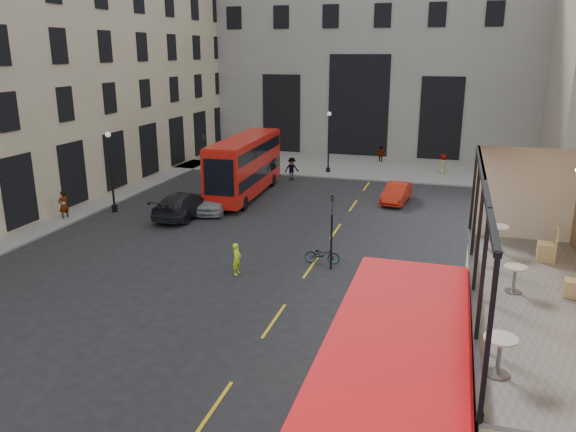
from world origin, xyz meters
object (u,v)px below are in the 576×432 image
(bicycle, at_px, (322,255))
(pedestrian_e, at_px, (64,205))
(car_c, at_px, (184,204))
(cyclist, at_px, (237,259))
(bus_far, at_px, (245,163))
(cafe_table_far, at_px, (497,234))
(traffic_light_near, at_px, (332,222))
(cafe_table_near, at_px, (500,350))
(cafe_chair_c, at_px, (573,287))
(cafe_table_mid, at_px, (515,275))
(car_b, at_px, (397,193))
(street_lamp_a, at_px, (112,177))
(pedestrian_c, at_px, (381,155))
(traffic_light_far, at_px, (204,152))
(pedestrian_a, at_px, (212,173))
(street_lamp_b, at_px, (329,146))
(cafe_chair_d, at_px, (547,250))
(car_a, at_px, (213,201))
(pedestrian_b, at_px, (292,169))
(pedestrian_d, at_px, (443,164))

(bicycle, height_order, pedestrian_e, pedestrian_e)
(car_c, relative_size, cyclist, 3.59)
(bus_far, distance_m, cyclist, 15.24)
(car_c, distance_m, cafe_table_far, 23.50)
(traffic_light_near, xyz_separation_m, cafe_table_near, (6.35, -15.46, 2.68))
(cyclist, distance_m, cafe_chair_c, 16.22)
(car_c, xyz_separation_m, cafe_table_mid, (17.98, -17.78, 4.24))
(car_b, relative_size, cafe_table_far, 5.33)
(street_lamp_a, height_order, pedestrian_c, street_lamp_a)
(traffic_light_far, xyz_separation_m, cafe_table_near, (20.35, -31.46, 2.68))
(car_b, relative_size, pedestrian_a, 2.31)
(cafe_table_mid, bearing_deg, pedestrian_a, 126.77)
(car_c, xyz_separation_m, pedestrian_a, (-2.05, 9.01, 0.10))
(traffic_light_near, height_order, traffic_light_far, same)
(street_lamp_b, bearing_deg, cafe_chair_d, -67.09)
(pedestrian_e, xyz_separation_m, cafe_table_mid, (24.95, -14.96, 4.11))
(bus_far, relative_size, cafe_table_near, 14.36)
(cafe_table_mid, bearing_deg, cafe_table_far, 94.46)
(cafe_table_far, bearing_deg, cafe_table_mid, -85.54)
(car_a, xyz_separation_m, pedestrian_c, (8.54, 20.04, 0.07))
(traffic_light_near, xyz_separation_m, pedestrian_a, (-13.07, 15.35, -1.52))
(street_lamp_a, distance_m, cafe_chair_d, 28.37)
(street_lamp_a, height_order, cafe_chair_c, cafe_chair_c)
(pedestrian_b, bearing_deg, traffic_light_near, -101.96)
(pedestrian_e, bearing_deg, bus_far, 156.71)
(car_a, distance_m, cafe_chair_d, 24.81)
(street_lamp_b, distance_m, cafe_chair_d, 33.59)
(traffic_light_near, relative_size, pedestrian_c, 2.37)
(car_a, bearing_deg, pedestrian_a, 100.57)
(traffic_light_near, height_order, pedestrian_a, traffic_light_near)
(bicycle, relative_size, pedestrian_d, 0.99)
(pedestrian_c, bearing_deg, car_a, 68.62)
(bus_far, bearing_deg, cafe_chair_c, -53.79)
(pedestrian_a, bearing_deg, street_lamp_a, -97.99)
(bicycle, height_order, pedestrian_d, pedestrian_d)
(bus_far, height_order, pedestrian_d, bus_far)
(car_b, xyz_separation_m, cafe_table_mid, (5.19, -25.19, 4.36))
(pedestrian_a, height_order, pedestrian_c, pedestrian_a)
(pedestrian_c, bearing_deg, cafe_chair_d, 105.76)
(pedestrian_a, distance_m, pedestrian_c, 17.36)
(car_c, height_order, cyclist, car_c)
(street_lamp_b, height_order, car_b, street_lamp_b)
(pedestrian_e, relative_size, cafe_table_near, 2.47)
(street_lamp_b, xyz_separation_m, pedestrian_c, (3.82, 6.00, -1.59))
(street_lamp_b, xyz_separation_m, bicycle, (4.40, -21.31, -1.94))
(traffic_light_near, relative_size, pedestrian_d, 2.17)
(car_a, height_order, cafe_chair_c, cafe_chair_c)
(traffic_light_far, relative_size, pedestrian_a, 2.10)
(street_lamp_b, height_order, pedestrian_e, street_lamp_b)
(pedestrian_b, bearing_deg, car_b, -61.15)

